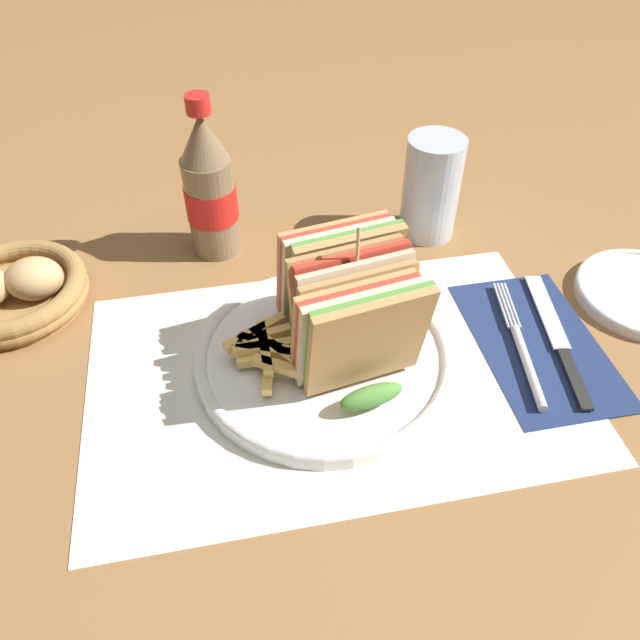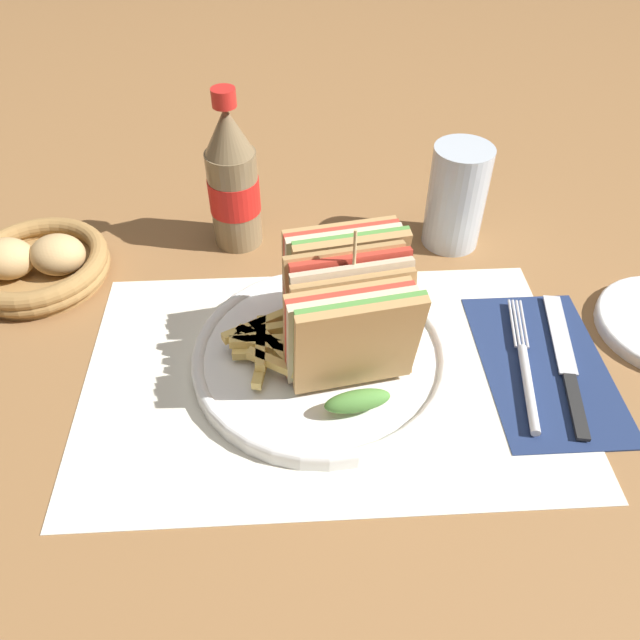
{
  "view_description": "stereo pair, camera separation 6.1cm",
  "coord_description": "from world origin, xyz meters",
  "views": [
    {
      "loc": [
        -0.11,
        -0.39,
        0.46
      ],
      "look_at": [
        -0.03,
        0.04,
        0.04
      ],
      "focal_mm": 35.0,
      "sensor_mm": 36.0,
      "label": 1
    },
    {
      "loc": [
        -0.05,
        -0.4,
        0.46
      ],
      "look_at": [
        -0.03,
        0.04,
        0.04
      ],
      "focal_mm": 35.0,
      "sensor_mm": 36.0,
      "label": 2
    }
  ],
  "objects": [
    {
      "name": "bread_basket",
      "position": [
        -0.34,
        0.17,
        0.02
      ],
      "size": [
        0.16,
        0.16,
        0.06
      ],
      "color": "olive",
      "rests_on": "ground_plane"
    },
    {
      "name": "knife",
      "position": [
        0.21,
        -0.0,
        0.01
      ],
      "size": [
        0.05,
        0.19,
        0.0
      ],
      "rotation": [
        0.0,
        0.0,
        -0.17
      ],
      "color": "black",
      "rests_on": "napkin"
    },
    {
      "name": "fork",
      "position": [
        0.17,
        -0.01,
        0.01
      ],
      "size": [
        0.04,
        0.18,
        0.01
      ],
      "rotation": [
        0.0,
        0.0,
        -0.17
      ],
      "color": "silver",
      "rests_on": "napkin"
    },
    {
      "name": "fries_pile",
      "position": [
        -0.08,
        0.01,
        0.03
      ],
      "size": [
        0.09,
        0.09,
        0.02
      ],
      "color": "#E5C166",
      "rests_on": "plate_main"
    },
    {
      "name": "glass_near",
      "position": [
        0.14,
        0.21,
        0.05
      ],
      "size": [
        0.07,
        0.07,
        0.13
      ],
      "color": "silver",
      "rests_on": "ground_plane"
    },
    {
      "name": "placemat",
      "position": [
        -0.02,
        0.0,
        0.0
      ],
      "size": [
        0.47,
        0.31,
        0.0
      ],
      "color": "silver",
      "rests_on": "ground_plane"
    },
    {
      "name": "plate_main",
      "position": [
        -0.03,
        0.02,
        0.01
      ],
      "size": [
        0.25,
        0.25,
        0.02
      ],
      "color": "white",
      "rests_on": "ground_plane"
    },
    {
      "name": "napkin",
      "position": [
        0.19,
        0.0,
        0.0
      ],
      "size": [
        0.12,
        0.2,
        0.0
      ],
      "color": "navy",
      "rests_on": "ground_plane"
    },
    {
      "name": "ground_plane",
      "position": [
        0.0,
        0.0,
        0.0
      ],
      "size": [
        4.0,
        4.0,
        0.0
      ],
      "primitive_type": "plane",
      "color": "olive"
    },
    {
      "name": "club_sandwich",
      "position": [
        -0.0,
        0.02,
        0.07
      ],
      "size": [
        0.12,
        0.18,
        0.15
      ],
      "color": "tan",
      "rests_on": "plate_main"
    },
    {
      "name": "coke_bottle_near",
      "position": [
        -0.12,
        0.23,
        0.08
      ],
      "size": [
        0.06,
        0.06,
        0.19
      ],
      "color": "#7A6647",
      "rests_on": "ground_plane"
    },
    {
      "name": "ketchup_blob",
      "position": [
        -0.08,
        0.04,
        0.03
      ],
      "size": [
        0.04,
        0.03,
        0.01
      ],
      "color": "maroon",
      "rests_on": "plate_main"
    }
  ]
}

